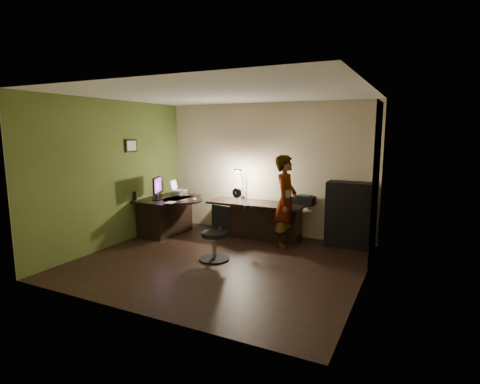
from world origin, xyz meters
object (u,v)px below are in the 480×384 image
at_px(desk_left, 167,216).
at_px(desk_right, 256,220).
at_px(cabinet, 349,215).
at_px(office_chair, 214,234).
at_px(monitor, 157,192).
at_px(person, 286,201).

xyz_separation_m(desk_left, desk_right, (1.80, 0.53, -0.02)).
bearing_deg(desk_left, cabinet, 14.47).
distance_m(desk_right, office_chair, 1.52).
xyz_separation_m(desk_left, monitor, (-0.00, -0.31, 0.56)).
bearing_deg(desk_left, monitor, -88.26).
bearing_deg(office_chair, desk_right, 93.37).
distance_m(desk_left, office_chair, 1.97).
distance_m(desk_right, cabinet, 1.80).
height_order(desk_left, monitor, monitor).
bearing_deg(desk_right, office_chair, -95.24).
height_order(desk_left, desk_right, desk_left).
distance_m(cabinet, office_chair, 2.56).
height_order(cabinet, monitor, cabinet).
bearing_deg(monitor, office_chair, -44.17).
bearing_deg(monitor, person, -9.71).
distance_m(desk_left, desk_right, 1.88).
distance_m(desk_right, person, 0.90).
bearing_deg(cabinet, monitor, -162.87).
bearing_deg(person, cabinet, -68.35).
distance_m(cabinet, person, 1.20).
height_order(desk_left, office_chair, office_chair).
bearing_deg(cabinet, desk_left, -167.53).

